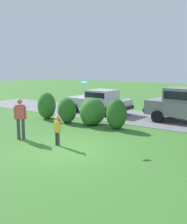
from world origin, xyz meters
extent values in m
plane|color=#3D752D|center=(0.00, 0.00, 0.00)|extent=(80.00, 80.00, 0.00)
cube|color=slate|center=(0.00, 7.36, 0.01)|extent=(28.00, 4.40, 0.02)
ellipsoid|color=#33702B|center=(-4.98, 4.00, 0.78)|extent=(1.03, 1.12, 1.56)
ellipsoid|color=#286023|center=(-3.22, 3.76, 0.69)|extent=(1.11, 0.91, 1.38)
ellipsoid|color=#33702B|center=(-1.74, 4.12, 0.72)|extent=(1.30, 1.53, 1.44)
ellipsoid|color=#33702B|center=(-1.82, 3.90, 0.34)|extent=(0.77, 0.77, 0.69)
ellipsoid|color=#286023|center=(-0.23, 4.00, 0.76)|extent=(1.06, 0.92, 1.52)
cube|color=silver|center=(-3.53, 7.33, 0.68)|extent=(4.31, 2.12, 0.64)
cube|color=silver|center=(-3.21, 7.31, 1.28)|extent=(1.78, 1.73, 0.56)
cube|color=black|center=(-3.21, 7.31, 1.28)|extent=(1.65, 1.74, 0.34)
cylinder|color=black|center=(-4.89, 6.48, 0.30)|extent=(0.61, 0.26, 0.60)
cylinder|color=black|center=(-4.76, 8.35, 0.30)|extent=(0.61, 0.26, 0.60)
cylinder|color=black|center=(-2.29, 6.30, 0.30)|extent=(0.61, 0.26, 0.60)
cylinder|color=black|center=(-2.17, 8.18, 0.30)|extent=(0.61, 0.26, 0.60)
cube|color=black|center=(-5.66, 7.47, 0.52)|extent=(0.24, 1.75, 0.20)
cube|color=black|center=(-1.39, 7.18, 0.52)|extent=(0.24, 1.75, 0.20)
cylinder|color=black|center=(0.90, 6.56, 0.34)|extent=(0.69, 0.25, 0.68)
cylinder|color=black|center=(0.99, 8.44, 0.34)|extent=(0.69, 0.25, 0.68)
cube|color=black|center=(0.05, 7.55, 0.60)|extent=(0.21, 1.75, 0.20)
cylinder|color=#383842|center=(-0.76, 0.21, 0.28)|extent=(0.10, 0.10, 0.55)
cylinder|color=#383842|center=(-0.62, 0.17, 0.28)|extent=(0.10, 0.10, 0.55)
cube|color=gold|center=(-0.69, 0.19, 0.77)|extent=(0.29, 0.23, 0.44)
sphere|color=tan|center=(-0.69, 0.19, 1.11)|extent=(0.20, 0.20, 0.20)
cylinder|color=tan|center=(-0.52, 0.19, 1.09)|extent=(0.24, 0.21, 0.39)
cylinder|color=tan|center=(-0.85, 0.24, 0.72)|extent=(0.07, 0.07, 0.36)
cylinder|color=#337FDB|center=(-0.10, 1.18, 2.48)|extent=(0.29, 0.28, 0.15)
cylinder|color=#1EB7B2|center=(-0.10, 1.18, 2.48)|extent=(0.16, 0.16, 0.10)
cylinder|color=#3F3F4C|center=(-2.54, 0.08, 0.45)|extent=(0.14, 0.14, 0.90)
cylinder|color=#3F3F4C|center=(-2.69, -0.05, 0.45)|extent=(0.14, 0.14, 0.90)
cube|color=#DB4C4C|center=(-2.62, 0.01, 1.20)|extent=(0.42, 0.40, 0.60)
sphere|color=#A37556|center=(-2.62, 0.01, 1.63)|extent=(0.22, 0.22, 0.22)
cylinder|color=#A37556|center=(-2.45, 0.16, 1.15)|extent=(0.09, 0.09, 0.55)
cylinder|color=#A37556|center=(-2.79, -0.13, 1.15)|extent=(0.09, 0.09, 0.55)
camera|label=1|loc=(6.49, -7.65, 3.15)|focal=44.23mm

